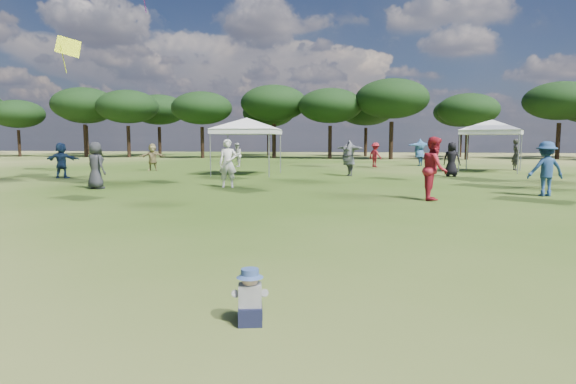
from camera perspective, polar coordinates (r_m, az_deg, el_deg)
name	(u,v)px	position (r m, az deg, el deg)	size (l,w,h in m)	color
tree_line	(382,104)	(50.20, 11.04, 10.18)	(108.78, 17.63, 7.77)	black
tent_left	(247,120)	(25.46, -4.91, 8.48)	(6.44, 6.44, 3.28)	gray
tent_right	(492,122)	(30.33, 23.04, 7.67)	(6.17, 6.17, 3.30)	gray
toddler	(250,299)	(4.92, -4.51, -12.49)	(0.41, 0.44, 0.56)	black
festival_crowd	(363,158)	(25.45, 8.83, 4.02)	(29.33, 21.70, 1.93)	#A51B27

